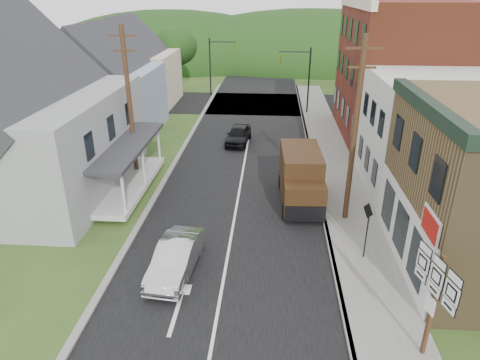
% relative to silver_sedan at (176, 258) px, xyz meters
% --- Properties ---
extents(ground, '(120.00, 120.00, 0.00)m').
position_rel_silver_sedan_xyz_m(ground, '(1.98, 1.48, -0.69)').
color(ground, '#2D4719').
rests_on(ground, ground).
extents(road, '(9.00, 90.00, 0.02)m').
position_rel_silver_sedan_xyz_m(road, '(1.98, 11.48, -0.69)').
color(road, black).
rests_on(road, ground).
extents(cross_road, '(60.00, 9.00, 0.02)m').
position_rel_silver_sedan_xyz_m(cross_road, '(1.98, 28.48, -0.69)').
color(cross_road, black).
rests_on(cross_road, ground).
extents(sidewalk_right, '(2.80, 55.00, 0.15)m').
position_rel_silver_sedan_xyz_m(sidewalk_right, '(7.88, 9.48, -0.61)').
color(sidewalk_right, slate).
rests_on(sidewalk_right, ground).
extents(curb_right, '(0.20, 55.00, 0.15)m').
position_rel_silver_sedan_xyz_m(curb_right, '(6.53, 9.48, -0.61)').
color(curb_right, slate).
rests_on(curb_right, ground).
extents(curb_left, '(0.30, 55.00, 0.12)m').
position_rel_silver_sedan_xyz_m(curb_left, '(-2.67, 9.48, -0.63)').
color(curb_left, slate).
rests_on(curb_left, ground).
extents(storefront_white, '(8.00, 7.00, 6.50)m').
position_rel_silver_sedan_xyz_m(storefront_white, '(13.28, 8.98, 2.56)').
color(storefront_white, silver).
rests_on(storefront_white, ground).
extents(storefront_red, '(8.00, 12.00, 10.00)m').
position_rel_silver_sedan_xyz_m(storefront_red, '(13.28, 18.48, 4.31)').
color(storefront_red, maroon).
rests_on(storefront_red, ground).
extents(house_gray, '(10.20, 12.24, 8.35)m').
position_rel_silver_sedan_xyz_m(house_gray, '(-10.02, 7.48, 3.55)').
color(house_gray, '#989A9D').
rests_on(house_gray, ground).
extents(house_blue, '(7.14, 8.16, 7.28)m').
position_rel_silver_sedan_xyz_m(house_blue, '(-9.02, 18.48, 3.00)').
color(house_blue, '#8698B7').
rests_on(house_blue, ground).
extents(house_cream, '(7.14, 8.16, 7.28)m').
position_rel_silver_sedan_xyz_m(house_cream, '(-9.52, 27.48, 3.00)').
color(house_cream, beige).
rests_on(house_cream, ground).
extents(utility_pole_right, '(1.60, 0.26, 9.00)m').
position_rel_silver_sedan_xyz_m(utility_pole_right, '(7.58, 4.98, 3.97)').
color(utility_pole_right, '#472D19').
rests_on(utility_pole_right, ground).
extents(utility_pole_left, '(1.60, 0.26, 9.00)m').
position_rel_silver_sedan_xyz_m(utility_pole_left, '(-4.52, 9.48, 3.97)').
color(utility_pole_left, '#472D19').
rests_on(utility_pole_left, ground).
extents(traffic_signal_right, '(2.87, 0.20, 6.00)m').
position_rel_silver_sedan_xyz_m(traffic_signal_right, '(6.28, 24.98, 3.07)').
color(traffic_signal_right, black).
rests_on(traffic_signal_right, ground).
extents(traffic_signal_left, '(2.87, 0.20, 6.00)m').
position_rel_silver_sedan_xyz_m(traffic_signal_left, '(-2.32, 31.98, 3.07)').
color(traffic_signal_left, black).
rests_on(traffic_signal_left, ground).
extents(tree_left_c, '(5.80, 5.80, 8.41)m').
position_rel_silver_sedan_xyz_m(tree_left_c, '(-17.02, 21.48, 5.25)').
color(tree_left_c, '#382616').
rests_on(tree_left_c, ground).
extents(tree_left_d, '(4.80, 4.80, 6.94)m').
position_rel_silver_sedan_xyz_m(tree_left_d, '(-7.02, 33.48, 4.20)').
color(tree_left_d, '#382616').
rests_on(tree_left_d, ground).
extents(forested_ridge, '(90.00, 30.00, 16.00)m').
position_rel_silver_sedan_xyz_m(forested_ridge, '(1.98, 56.48, -0.69)').
color(forested_ridge, '#153510').
rests_on(forested_ridge, ground).
extents(silver_sedan, '(1.83, 4.29, 1.38)m').
position_rel_silver_sedan_xyz_m(silver_sedan, '(0.00, 0.00, 0.00)').
color(silver_sedan, silver).
rests_on(silver_sedan, ground).
extents(dark_sedan, '(1.95, 4.06, 1.34)m').
position_rel_silver_sedan_xyz_m(dark_sedan, '(1.28, 16.21, -0.02)').
color(dark_sedan, black).
rests_on(dark_sedan, ground).
extents(delivery_van, '(2.31, 5.18, 2.85)m').
position_rel_silver_sedan_xyz_m(delivery_van, '(5.39, 6.79, 0.75)').
color(delivery_van, '#311D0D').
rests_on(delivery_van, ground).
extents(route_sign_cluster, '(0.55, 2.05, 3.65)m').
position_rel_silver_sedan_xyz_m(route_sign_cluster, '(8.69, -3.78, 1.83)').
color(route_sign_cluster, '#472D19').
rests_on(route_sign_cluster, sidewalk_right).
extents(warning_sign, '(0.27, 0.68, 2.62)m').
position_rel_silver_sedan_xyz_m(warning_sign, '(7.84, 1.48, 1.14)').
color(warning_sign, black).
rests_on(warning_sign, sidewalk_right).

